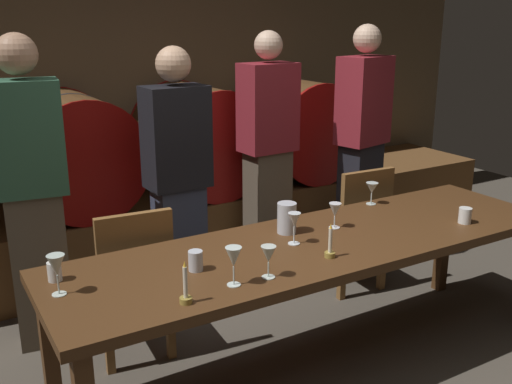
{
  "coord_description": "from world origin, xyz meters",
  "views": [
    {
      "loc": [
        -1.41,
        -1.94,
        1.84
      ],
      "look_at": [
        0.23,
        0.83,
        0.87
      ],
      "focal_mm": 41.19,
      "sensor_mm": 36.0,
      "label": 1
    }
  ],
  "objects_px": {
    "wine_glass_far_left": "(56,266)",
    "wine_glass_center_left": "(269,255)",
    "wine_barrel_far_right": "(294,128)",
    "cup_left": "(54,271)",
    "guest_center_left": "(178,180)",
    "wine_glass_right": "(335,211)",
    "chair_right": "(356,223)",
    "cup_center": "(196,261)",
    "pitcher": "(287,218)",
    "guest_far_right": "(362,146)",
    "guest_far_left": "(32,193)",
    "wine_glass_center_right": "(294,221)",
    "guest_center_right": "(268,155)",
    "dining_table": "(319,252)",
    "candle_right": "(330,249)",
    "wine_barrel_center_left": "(73,152)",
    "candle_left": "(186,292)",
    "cup_right": "(465,215)",
    "wine_barrel_center_right": "(198,138)",
    "chair_left": "(132,276)",
    "wine_glass_left": "(234,258)"
  },
  "relations": [
    {
      "from": "guest_center_left",
      "to": "wine_glass_right",
      "type": "bearing_deg",
      "value": 117.83
    },
    {
      "from": "wine_glass_right",
      "to": "cup_left",
      "type": "relative_size",
      "value": 1.62
    },
    {
      "from": "wine_glass_center_left",
      "to": "cup_right",
      "type": "distance_m",
      "value": 1.32
    },
    {
      "from": "guest_center_right",
      "to": "cup_left",
      "type": "xyz_separation_m",
      "value": [
        -1.7,
        -0.99,
        -0.12
      ]
    },
    {
      "from": "wine_barrel_center_right",
      "to": "cup_left",
      "type": "bearing_deg",
      "value": -131.52
    },
    {
      "from": "guest_center_right",
      "to": "candle_right",
      "type": "distance_m",
      "value": 1.49
    },
    {
      "from": "guest_far_left",
      "to": "cup_left",
      "type": "height_order",
      "value": "guest_far_left"
    },
    {
      "from": "wine_barrel_center_right",
      "to": "candle_left",
      "type": "xyz_separation_m",
      "value": [
        -1.06,
        -2.14,
        -0.14
      ]
    },
    {
      "from": "wine_glass_center_right",
      "to": "wine_glass_right",
      "type": "distance_m",
      "value": 0.33
    },
    {
      "from": "wine_barrel_far_right",
      "to": "wine_glass_far_left",
      "type": "distance_m",
      "value": 2.99
    },
    {
      "from": "guest_center_right",
      "to": "cup_center",
      "type": "bearing_deg",
      "value": 43.43
    },
    {
      "from": "wine_barrel_center_left",
      "to": "guest_far_left",
      "type": "height_order",
      "value": "guest_far_left"
    },
    {
      "from": "chair_left",
      "to": "candle_left",
      "type": "distance_m",
      "value": 0.93
    },
    {
      "from": "guest_center_left",
      "to": "cup_center",
      "type": "distance_m",
      "value": 1.1
    },
    {
      "from": "candle_right",
      "to": "cup_center",
      "type": "xyz_separation_m",
      "value": [
        -0.61,
        0.19,
        0.0
      ]
    },
    {
      "from": "cup_center",
      "to": "chair_left",
      "type": "bearing_deg",
      "value": 99.66
    },
    {
      "from": "pitcher",
      "to": "cup_left",
      "type": "bearing_deg",
      "value": 179.12
    },
    {
      "from": "dining_table",
      "to": "wine_glass_center_left",
      "type": "xyz_separation_m",
      "value": [
        -0.46,
        -0.24,
        0.17
      ]
    },
    {
      "from": "wine_barrel_far_right",
      "to": "guest_center_left",
      "type": "height_order",
      "value": "guest_center_left"
    },
    {
      "from": "chair_left",
      "to": "cup_right",
      "type": "xyz_separation_m",
      "value": [
        1.66,
        -0.79,
        0.29
      ]
    },
    {
      "from": "cup_center",
      "to": "guest_far_right",
      "type": "bearing_deg",
      "value": 29.0
    },
    {
      "from": "wine_glass_far_left",
      "to": "cup_center",
      "type": "distance_m",
      "value": 0.6
    },
    {
      "from": "wine_barrel_far_right",
      "to": "guest_far_right",
      "type": "xyz_separation_m",
      "value": [
        0.02,
        -0.86,
        -0.0
      ]
    },
    {
      "from": "dining_table",
      "to": "guest_center_right",
      "type": "xyz_separation_m",
      "value": [
        0.42,
        1.19,
        0.23
      ]
    },
    {
      "from": "guest_far_left",
      "to": "wine_glass_center_right",
      "type": "xyz_separation_m",
      "value": [
        1.06,
        -0.99,
        -0.05
      ]
    },
    {
      "from": "wine_barrel_far_right",
      "to": "cup_left",
      "type": "relative_size",
      "value": 10.1
    },
    {
      "from": "chair_left",
      "to": "wine_glass_left",
      "type": "height_order",
      "value": "wine_glass_left"
    },
    {
      "from": "candle_right",
      "to": "guest_center_right",
      "type": "bearing_deg",
      "value": 69.82
    },
    {
      "from": "cup_left",
      "to": "cup_right",
      "type": "xyz_separation_m",
      "value": [
        2.13,
        -0.4,
        0.0
      ]
    },
    {
      "from": "wine_barrel_far_right",
      "to": "wine_barrel_center_left",
      "type": "bearing_deg",
      "value": 180.0
    },
    {
      "from": "candle_left",
      "to": "wine_glass_right",
      "type": "height_order",
      "value": "candle_left"
    },
    {
      "from": "wine_barrel_center_left",
      "to": "wine_glass_right",
      "type": "relative_size",
      "value": 6.23
    },
    {
      "from": "guest_far_left",
      "to": "wine_glass_center_left",
      "type": "height_order",
      "value": "guest_far_left"
    },
    {
      "from": "wine_glass_far_left",
      "to": "wine_glass_center_left",
      "type": "height_order",
      "value": "wine_glass_far_left"
    },
    {
      "from": "wine_barrel_far_right",
      "to": "guest_center_left",
      "type": "bearing_deg",
      "value": -149.85
    },
    {
      "from": "guest_center_right",
      "to": "cup_right",
      "type": "relative_size",
      "value": 20.05
    },
    {
      "from": "wine_glass_right",
      "to": "pitcher",
      "type": "bearing_deg",
      "value": 164.81
    },
    {
      "from": "wine_barrel_center_right",
      "to": "wine_glass_center_right",
      "type": "xyz_separation_m",
      "value": [
        -0.33,
        -1.83,
        -0.07
      ]
    },
    {
      "from": "wine_barrel_far_right",
      "to": "chair_left",
      "type": "height_order",
      "value": "wine_barrel_far_right"
    },
    {
      "from": "chair_right",
      "to": "cup_center",
      "type": "distance_m",
      "value": 1.66
    },
    {
      "from": "wine_barrel_far_right",
      "to": "wine_glass_right",
      "type": "xyz_separation_m",
      "value": [
        -0.91,
        -1.74,
        -0.09
      ]
    },
    {
      "from": "candle_right",
      "to": "pitcher",
      "type": "relative_size",
      "value": 1.03
    },
    {
      "from": "wine_glass_far_left",
      "to": "wine_barrel_far_right",
      "type": "bearing_deg",
      "value": 37.05
    },
    {
      "from": "guest_center_left",
      "to": "wine_glass_center_left",
      "type": "xyz_separation_m",
      "value": [
        -0.12,
        -1.27,
        -0.02
      ]
    },
    {
      "from": "guest_far_right",
      "to": "cup_left",
      "type": "bearing_deg",
      "value": 5.04
    },
    {
      "from": "candle_right",
      "to": "wine_glass_center_right",
      "type": "height_order",
      "value": "candle_right"
    },
    {
      "from": "guest_far_right",
      "to": "wine_glass_far_left",
      "type": "height_order",
      "value": "guest_far_right"
    },
    {
      "from": "guest_center_left",
      "to": "pitcher",
      "type": "height_order",
      "value": "guest_center_left"
    },
    {
      "from": "candle_left",
      "to": "wine_glass_right",
      "type": "bearing_deg",
      "value": 20.43
    },
    {
      "from": "chair_right",
      "to": "wine_glass_far_left",
      "type": "height_order",
      "value": "wine_glass_far_left"
    }
  ]
}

